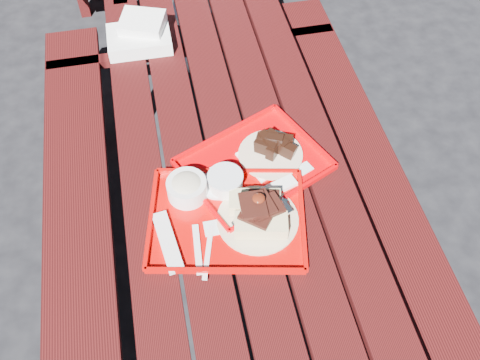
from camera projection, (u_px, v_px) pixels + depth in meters
The scene contains 5 objects.
ground at pixel (233, 263), 2.39m from camera, with size 60.00×60.00×0.00m, color black.
picnic_table_near at pixel (232, 190), 1.94m from camera, with size 1.41×2.40×0.75m.
near_tray at pixel (227, 209), 1.62m from camera, with size 0.53×0.45×0.15m.
far_tray at pixel (254, 166), 1.74m from camera, with size 0.53×0.49×0.07m.
white_cloth at pixel (140, 35), 2.10m from camera, with size 0.25×0.22×0.10m.
Camera 1 is at (-0.20, -1.11, 2.14)m, focal length 40.00 mm.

